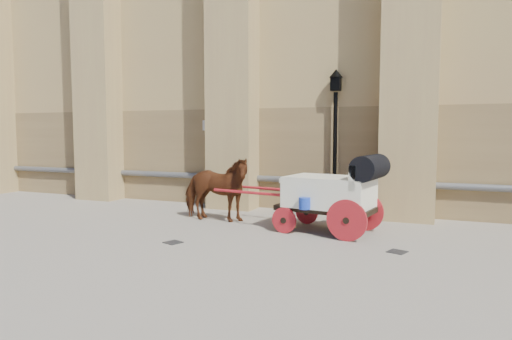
% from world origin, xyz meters
% --- Properties ---
extents(ground, '(90.00, 90.00, 0.00)m').
position_xyz_m(ground, '(0.00, 0.00, 0.00)').
color(ground, gray).
rests_on(ground, ground).
extents(horse, '(0.91, 1.98, 1.67)m').
position_xyz_m(horse, '(-0.56, 1.58, 0.83)').
color(horse, brown).
rests_on(horse, ground).
extents(carriage, '(4.25, 1.74, 1.81)m').
position_xyz_m(carriage, '(2.58, 1.35, 0.98)').
color(carriage, black).
rests_on(carriage, ground).
extents(street_lamp, '(0.38, 0.38, 4.02)m').
position_xyz_m(street_lamp, '(2.05, 3.80, 2.15)').
color(street_lamp, black).
rests_on(street_lamp, ground).
extents(drain_grate_near, '(0.41, 0.41, 0.01)m').
position_xyz_m(drain_grate_near, '(-0.34, -0.81, 0.01)').
color(drain_grate_near, black).
rests_on(drain_grate_near, ground).
extents(drain_grate_far, '(0.41, 0.41, 0.01)m').
position_xyz_m(drain_grate_far, '(4.06, 0.16, 0.01)').
color(drain_grate_far, black).
rests_on(drain_grate_far, ground).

